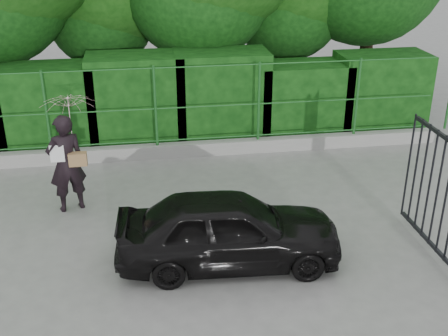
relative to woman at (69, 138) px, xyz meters
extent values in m
plane|color=gray|center=(1.22, -2.35, -1.41)|extent=(80.00, 80.00, 0.00)
cube|color=#9E9E99|center=(1.22, 2.15, -1.26)|extent=(14.00, 0.25, 0.30)
cylinder|color=#1E5B22|center=(-0.68, 2.15, -0.21)|extent=(0.06, 0.06, 1.80)
cylinder|color=#1E5B22|center=(1.62, 2.15, -0.21)|extent=(0.06, 0.06, 1.80)
cylinder|color=#1E5B22|center=(3.92, 2.15, -0.21)|extent=(0.06, 0.06, 1.80)
cylinder|color=#1E5B22|center=(6.22, 2.15, -0.21)|extent=(0.06, 0.06, 1.80)
cylinder|color=#1E5B22|center=(1.22, 2.15, -1.01)|extent=(13.60, 0.03, 0.03)
cylinder|color=#1E5B22|center=(1.22, 2.15, -0.26)|extent=(13.60, 0.03, 0.03)
cylinder|color=#1E5B22|center=(1.22, 2.15, 0.64)|extent=(13.60, 0.03, 0.03)
cube|color=black|center=(-0.78, 3.15, -0.43)|extent=(2.20, 1.20, 1.95)
cube|color=black|center=(1.22, 3.15, -0.35)|extent=(2.20, 1.20, 2.12)
cube|color=black|center=(3.22, 3.15, -0.34)|extent=(2.20, 1.20, 2.13)
cube|color=black|center=(5.22, 3.15, -0.52)|extent=(2.20, 1.20, 1.78)
cube|color=black|center=(7.22, 3.15, -0.44)|extent=(2.20, 1.20, 1.94)
cylinder|color=black|center=(-1.78, 4.85, 0.84)|extent=(0.36, 0.36, 4.50)
cylinder|color=black|center=(0.72, 6.15, 0.22)|extent=(0.36, 0.36, 3.25)
cylinder|color=black|center=(3.22, 5.15, 0.72)|extent=(0.36, 0.36, 4.25)
cylinder|color=black|center=(5.72, 5.85, 0.34)|extent=(0.36, 0.36, 3.50)
cylinder|color=black|center=(7.72, 5.45, 0.97)|extent=(0.36, 0.36, 4.75)
cube|color=black|center=(5.82, -2.40, -1.26)|extent=(0.05, 2.00, 0.06)
cube|color=black|center=(5.82, -2.40, 0.54)|extent=(0.05, 2.00, 0.06)
cylinder|color=black|center=(5.82, -2.60, -0.36)|extent=(0.04, 0.04, 1.90)
cylinder|color=black|center=(5.82, -2.35, -0.36)|extent=(0.04, 0.04, 1.90)
cylinder|color=black|center=(5.82, -2.10, -0.36)|extent=(0.04, 0.04, 1.90)
cylinder|color=black|center=(5.82, -1.85, -0.36)|extent=(0.04, 0.04, 1.90)
cylinder|color=black|center=(5.82, -1.60, -0.36)|extent=(0.04, 0.04, 1.90)
cylinder|color=black|center=(5.82, -1.35, -0.36)|extent=(0.04, 0.04, 1.90)
imported|color=black|center=(-0.09, -0.03, -0.49)|extent=(0.78, 0.65, 1.84)
imported|color=beige|center=(0.06, 0.02, 0.33)|extent=(0.95, 0.97, 0.88)
cube|color=#977145|center=(0.13, -0.11, -0.38)|extent=(0.32, 0.15, 0.24)
cube|color=white|center=(-0.21, -0.15, -0.24)|extent=(0.25, 0.02, 0.32)
imported|color=black|center=(2.52, -2.21, -0.82)|extent=(3.55, 1.60, 1.18)
camera|label=1|loc=(1.30, -9.59, 3.62)|focal=45.00mm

